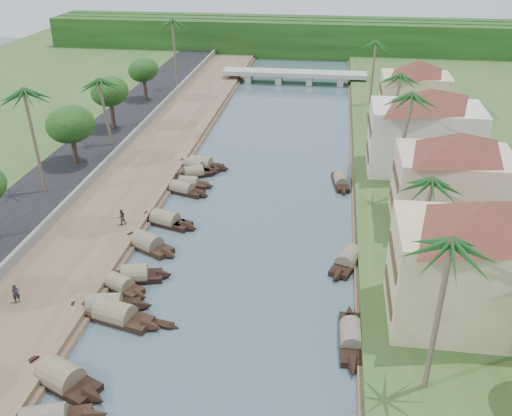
# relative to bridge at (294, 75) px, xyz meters

# --- Properties ---
(ground) EXTENTS (220.00, 220.00, 0.00)m
(ground) POSITION_rel_bridge_xyz_m (-0.00, -72.00, -1.72)
(ground) COLOR #3E535D
(ground) RESTS_ON ground
(left_bank) EXTENTS (10.00, 180.00, 0.80)m
(left_bank) POSITION_rel_bridge_xyz_m (-16.00, -52.00, -1.32)
(left_bank) COLOR brown
(left_bank) RESTS_ON ground
(right_bank) EXTENTS (16.00, 180.00, 1.20)m
(right_bank) POSITION_rel_bridge_xyz_m (19.00, -52.00, -1.12)
(right_bank) COLOR #325020
(right_bank) RESTS_ON ground
(road) EXTENTS (8.00, 180.00, 1.40)m
(road) POSITION_rel_bridge_xyz_m (-24.50, -52.00, -1.02)
(road) COLOR black
(road) RESTS_ON ground
(retaining_wall) EXTENTS (0.40, 180.00, 1.10)m
(retaining_wall) POSITION_rel_bridge_xyz_m (-20.20, -52.00, -0.37)
(retaining_wall) COLOR slate
(retaining_wall) RESTS_ON left_bank
(treeline) EXTENTS (120.00, 14.00, 8.00)m
(treeline) POSITION_rel_bridge_xyz_m (-0.00, 28.00, 2.28)
(treeline) COLOR black
(treeline) RESTS_ON ground
(bridge) EXTENTS (28.00, 4.00, 2.40)m
(bridge) POSITION_rel_bridge_xyz_m (0.00, 0.00, 0.00)
(bridge) COLOR #9F9F95
(bridge) RESTS_ON ground
(building_near) EXTENTS (14.85, 14.85, 10.20)m
(building_near) POSITION_rel_bridge_xyz_m (18.99, -74.00, 4.66)
(building_near) COLOR beige
(building_near) RESTS_ON right_bank
(building_mid) EXTENTS (14.11, 14.11, 9.70)m
(building_mid) POSITION_rel_bridge_xyz_m (19.99, -58.00, 4.41)
(building_mid) COLOR beige
(building_mid) RESTS_ON right_bank
(building_far) EXTENTS (15.59, 15.59, 10.20)m
(building_far) POSITION_rel_bridge_xyz_m (18.99, -44.00, 4.66)
(building_far) COLOR #EFE3D0
(building_far) RESTS_ON right_bank
(building_distant) EXTENTS (12.62, 12.62, 9.20)m
(building_distant) POSITION_rel_bridge_xyz_m (19.99, -24.00, 4.16)
(building_distant) COLOR beige
(building_distant) RESTS_ON right_bank
(sampan_1) EXTENTS (8.64, 5.25, 2.51)m
(sampan_1) POSITION_rel_bridge_xyz_m (-9.85, -83.61, -1.30)
(sampan_1) COLOR black
(sampan_1) RESTS_ON ground
(sampan_2) EXTENTS (9.14, 4.03, 2.35)m
(sampan_2) POSITION_rel_bridge_xyz_m (-8.62, -76.31, -1.30)
(sampan_2) COLOR black
(sampan_2) RESTS_ON ground
(sampan_3) EXTENTS (8.28, 3.23, 2.19)m
(sampan_3) POSITION_rel_bridge_xyz_m (-9.88, -75.30, -1.31)
(sampan_3) COLOR black
(sampan_3) RESTS_ON ground
(sampan_4) EXTENTS (6.48, 4.14, 1.90)m
(sampan_4) POSITION_rel_bridge_xyz_m (-9.70, -72.20, -1.32)
(sampan_4) COLOR black
(sampan_4) RESTS_ON ground
(sampan_5) EXTENTS (6.99, 3.29, 2.18)m
(sampan_5) POSITION_rel_bridge_xyz_m (-8.83, -70.63, -1.31)
(sampan_5) COLOR black
(sampan_5) RESTS_ON ground
(sampan_6) EXTENTS (7.72, 5.30, 2.32)m
(sampan_6) POSITION_rel_bridge_xyz_m (-9.43, -65.10, -1.30)
(sampan_6) COLOR black
(sampan_6) RESTS_ON ground
(sampan_7) EXTENTS (8.26, 4.14, 2.18)m
(sampan_7) POSITION_rel_bridge_xyz_m (-9.05, -60.04, -1.31)
(sampan_7) COLOR black
(sampan_7) RESTS_ON ground
(sampan_8) EXTENTS (6.22, 3.29, 1.93)m
(sampan_8) POSITION_rel_bridge_xyz_m (-9.06, -59.92, -1.31)
(sampan_8) COLOR black
(sampan_8) RESTS_ON ground
(sampan_9) EXTENTS (7.68, 3.86, 1.96)m
(sampan_9) POSITION_rel_bridge_xyz_m (-9.26, -52.20, -1.31)
(sampan_9) COLOR black
(sampan_9) RESTS_ON ground
(sampan_10) EXTENTS (6.58, 1.73, 1.86)m
(sampan_10) POSITION_rel_bridge_xyz_m (-8.90, -50.47, -1.32)
(sampan_10) COLOR black
(sampan_10) RESTS_ON ground
(sampan_11) EXTENTS (6.87, 4.93, 2.06)m
(sampan_11) POSITION_rel_bridge_xyz_m (-9.03, -47.48, -1.31)
(sampan_11) COLOR black
(sampan_11) RESTS_ON ground
(sampan_12) EXTENTS (7.71, 4.13, 1.89)m
(sampan_12) POSITION_rel_bridge_xyz_m (-9.54, -45.05, -1.32)
(sampan_12) COLOR black
(sampan_12) RESTS_ON ground
(sampan_13) EXTENTS (8.48, 3.21, 2.27)m
(sampan_13) POSITION_rel_bridge_xyz_m (-8.80, -44.49, -1.31)
(sampan_13) COLOR black
(sampan_13) RESTS_ON ground
(sampan_14) EXTENTS (1.90, 8.45, 2.06)m
(sampan_14) POSITION_rel_bridge_xyz_m (10.27, -76.49, -1.31)
(sampan_14) COLOR black
(sampan_14) RESTS_ON ground
(sampan_15) EXTENTS (4.29, 8.07, 2.15)m
(sampan_15) POSITION_rel_bridge_xyz_m (10.14, -65.31, -1.31)
(sampan_15) COLOR black
(sampan_15) RESTS_ON ground
(sampan_16) EXTENTS (2.46, 7.40, 1.83)m
(sampan_16) POSITION_rel_bridge_xyz_m (9.31, -47.32, -1.32)
(sampan_16) COLOR black
(sampan_16) RESTS_ON ground
(canoe_1) EXTENTS (4.63, 1.49, 0.74)m
(canoe_1) POSITION_rel_bridge_xyz_m (-5.36, -76.45, -1.62)
(canoe_1) COLOR black
(canoe_1) RESTS_ON ground
(canoe_2) EXTENTS (5.91, 3.80, 0.91)m
(canoe_2) POSITION_rel_bridge_xyz_m (-9.10, -49.24, -1.62)
(canoe_2) COLOR black
(canoe_2) RESTS_ON ground
(palm_0) EXTENTS (3.20, 3.20, 12.70)m
(palm_0) POSITION_rel_bridge_xyz_m (15.00, -81.80, 10.34)
(palm_0) COLOR #6C6048
(palm_0) RESTS_ON ground
(palm_1) EXTENTS (3.20, 3.20, 9.51)m
(palm_1) POSITION_rel_bridge_xyz_m (16.00, -65.65, 7.27)
(palm_1) COLOR #6C6048
(palm_1) RESTS_ON ground
(palm_2) EXTENTS (3.20, 3.20, 13.33)m
(palm_2) POSITION_rel_bridge_xyz_m (15.00, -52.85, 10.96)
(palm_2) COLOR #6C6048
(palm_2) RESTS_ON ground
(palm_3) EXTENTS (3.20, 3.20, 11.02)m
(palm_3) POSITION_rel_bridge_xyz_m (16.00, -34.88, 8.73)
(palm_3) COLOR #6C6048
(palm_3) RESTS_ON ground
(palm_5) EXTENTS (3.20, 3.20, 13.16)m
(palm_5) POSITION_rel_bridge_xyz_m (-24.00, -56.80, 10.98)
(palm_5) COLOR #6C6048
(palm_5) RESTS_ON ground
(palm_6) EXTENTS (3.20, 3.20, 10.42)m
(palm_6) POSITION_rel_bridge_xyz_m (-22.00, -41.34, 8.35)
(palm_6) COLOR #6C6048
(palm_6) RESTS_ON ground
(palm_7) EXTENTS (3.20, 3.20, 11.71)m
(palm_7) POSITION_rel_bridge_xyz_m (14.00, -16.17, 9.39)
(palm_7) COLOR #6C6048
(palm_7) RESTS_ON ground
(palm_8) EXTENTS (3.20, 3.20, 13.44)m
(palm_8) POSITION_rel_bridge_xyz_m (-20.50, -11.72, 11.26)
(palm_8) COLOR #6C6048
(palm_8) RESTS_ON ground
(tree_3) EXTENTS (5.42, 5.42, 7.27)m
(tree_3) POSITION_rel_bridge_xyz_m (-24.00, -48.15, 4.65)
(tree_3) COLOR #463528
(tree_3) RESTS_ON ground
(tree_4) EXTENTS (4.86, 4.86, 7.48)m
(tree_4) POSITION_rel_bridge_xyz_m (-24.00, -34.70, 5.07)
(tree_4) COLOR #463528
(tree_4) RESTS_ON ground
(tree_5) EXTENTS (4.53, 4.53, 6.87)m
(tree_5) POSITION_rel_bridge_xyz_m (-24.00, -19.37, 4.59)
(tree_5) COLOR #463528
(tree_5) RESTS_ON ground
(tree_6) EXTENTS (4.06, 4.06, 6.49)m
(tree_6) POSITION_rel_bridge_xyz_m (24.00, -41.01, 4.20)
(tree_6) COLOR #463528
(tree_6) RESTS_ON ground
(person_near) EXTENTS (0.73, 0.71, 1.68)m
(person_near) POSITION_rel_bridge_xyz_m (-16.93, -76.20, -0.08)
(person_near) COLOR #222228
(person_near) RESTS_ON left_bank
(person_far) EXTENTS (1.05, 1.02, 1.70)m
(person_far) POSITION_rel_bridge_xyz_m (-13.01, -62.12, -0.07)
(person_far) COLOR #383627
(person_far) RESTS_ON left_bank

